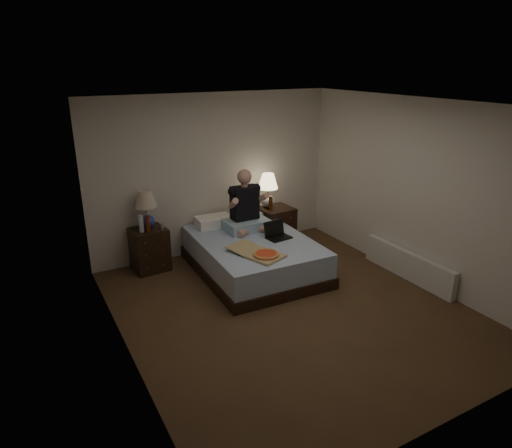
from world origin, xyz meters
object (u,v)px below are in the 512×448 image
bed (254,255)px  water_bottle (141,224)px  radiator (408,265)px  beer_bottle_right (271,203)px  pizza_box (266,255)px  lamp_left (146,209)px  lamp_right (268,191)px  nightstand_left (150,249)px  nightstand_right (276,228)px  laptop (279,231)px  person (246,201)px  soda_can (162,227)px  beer_bottle_left (148,224)px

bed → water_bottle: water_bottle is taller
water_bottle → radiator: bearing=-31.5°
beer_bottle_right → pizza_box: beer_bottle_right is taller
lamp_left → lamp_right: 1.96m
nightstand_left → bed: bearing=-36.0°
nightstand_right → laptop: laptop is taller
nightstand_left → radiator: size_ratio=0.40×
bed → radiator: size_ratio=1.26×
laptop → nightstand_right: bearing=54.6°
nightstand_right → beer_bottle_right: size_ratio=2.97×
laptop → nightstand_left: bearing=143.4°
person → radiator: person is taller
bed → laptop: size_ratio=5.91×
lamp_left → laptop: 1.94m
water_bottle → beer_bottle_right: (2.04, -0.15, 0.04)m
lamp_left → bed: bearing=-33.4°
bed → nightstand_left: bearing=151.0°
person → radiator: bearing=-44.4°
lamp_left → water_bottle: (-0.12, -0.13, -0.16)m
bed → laptop: 0.52m
nightstand_left → person: person is taller
radiator → lamp_left: bearing=145.8°
soda_can → beer_bottle_left: size_ratio=0.43×
beer_bottle_left → radiator: (3.15, -1.94, -0.55)m
radiator → beer_bottle_right: bearing=122.9°
nightstand_left → water_bottle: water_bottle is taller
pizza_box → beer_bottle_left: bearing=111.2°
pizza_box → radiator: 2.10m
water_bottle → beer_bottle_left: 0.09m
bed → lamp_right: (0.66, 0.73, 0.71)m
lamp_right → soda_can: (-1.80, -0.06, -0.28)m
beer_bottle_right → pizza_box: size_ratio=0.30×
soda_can → lamp_left: bearing=129.8°
lamp_left → soda_can: size_ratio=5.60×
lamp_left → laptop: size_ratio=1.65×
bed → soda_can: 1.39m
lamp_right → water_bottle: lamp_right is taller
pizza_box → beer_bottle_right: bearing=37.1°
lamp_right → radiator: bearing=-59.9°
beer_bottle_right → person: size_ratio=0.25×
soda_can → water_bottle: bearing=169.0°
soda_can → person: (1.23, -0.27, 0.28)m
nightstand_right → water_bottle: 2.22m
nightstand_left → laptop: laptop is taller
beer_bottle_right → person: bearing=-161.5°
nightstand_right → nightstand_left: bearing=171.6°
nightstand_right → pizza_box: bearing=-129.8°
pizza_box → soda_can: bearing=106.4°
water_bottle → person: size_ratio=0.27×
water_bottle → beer_bottle_left: size_ratio=1.09×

